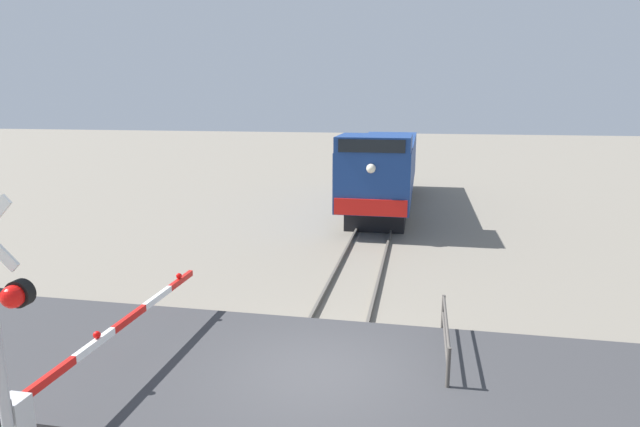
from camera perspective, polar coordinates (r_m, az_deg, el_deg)
The scene contains 7 objects.
ground_plane at distance 11.00m, azimuth -0.26°, elevation -17.40°, with size 160.00×160.00×0.00m, color gray.
rail_track_left at distance 11.10m, azimuth -4.05°, elevation -16.68°, with size 0.08×80.00×0.15m, color #59544C.
rail_track_right at distance 10.86m, azimuth 3.64°, elevation -17.38°, with size 0.08×80.00×0.15m, color #59544C.
road_surface at distance 10.96m, azimuth -0.26°, elevation -17.05°, with size 36.00×5.14×0.15m, color #38383A.
locomotive at distance 26.93m, azimuth 6.90°, elevation 4.91°, with size 2.96×14.41×4.05m.
crossing_gate at distance 10.04m, azimuth -26.39°, elevation -16.46°, with size 0.36×6.62×1.31m.
guard_railing at distance 11.70m, azimuth 13.39°, elevation -12.41°, with size 0.08×2.81×0.95m.
Camera 1 is at (1.86, -9.38, 5.42)m, focal length 29.67 mm.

